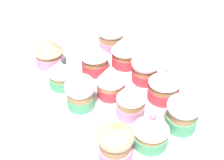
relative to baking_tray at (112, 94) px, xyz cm
name	(u,v)px	position (x,y,z in cm)	size (l,w,h in cm)	color
ground_plane	(112,101)	(0.00, 0.00, -2.10)	(180.00, 180.00, 3.00)	#9E9EA3
baking_tray	(112,94)	(0.00, 0.00, 0.00)	(40.41, 26.15, 1.20)	silver
cupcake_0	(183,112)	(-14.10, -6.28, 4.09)	(5.89, 5.89, 6.70)	#4C9E6B
cupcake_1	(164,84)	(-6.33, -7.97, 4.14)	(6.20, 6.20, 7.26)	#D1333D
cupcake_2	(146,68)	(-0.23, -7.70, 4.00)	(5.80, 5.80, 6.52)	#D1333D
cupcake_3	(125,50)	(6.91, -6.99, 4.49)	(6.26, 6.26, 7.51)	#D1333D
cupcake_4	(111,37)	(14.28, -7.43, 3.79)	(6.19, 6.19, 6.52)	pink
cupcake_5	(151,129)	(-14.53, 0.57, 3.99)	(6.13, 6.13, 7.10)	#4C9E6B
cupcake_6	(130,99)	(-7.20, 0.11, 4.51)	(5.37, 5.37, 7.76)	pink
cupcake_7	(111,80)	(-0.68, 0.62, 4.27)	(5.63, 5.63, 7.25)	#D1333D
cupcake_8	(97,57)	(7.84, -0.48, 4.27)	(6.10, 6.10, 7.09)	#D1333D
cupcake_9	(115,143)	(-14.51, 7.18, 4.10)	(5.81, 5.81, 7.12)	pink
cupcake_10	(80,91)	(-0.78, 7.12, 4.18)	(5.76, 5.76, 6.97)	#4C9E6B
cupcake_11	(63,72)	(6.72, 7.78, 3.75)	(6.00, 6.00, 6.59)	#4C9E6B
cupcake_12	(48,51)	(14.93, 7.88, 4.20)	(6.44, 6.44, 7.00)	pink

